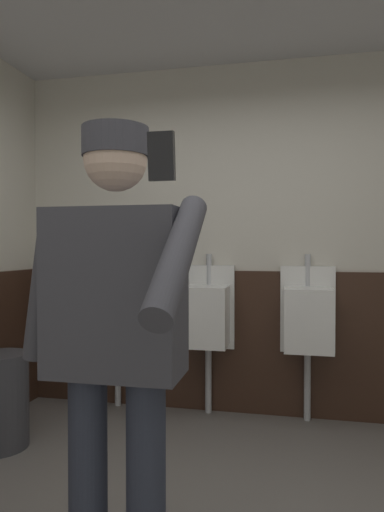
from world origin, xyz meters
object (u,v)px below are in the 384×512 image
(urinal_left, at_px, (114,312))
(urinal_middle, at_px, (206,315))
(urinal_right, at_px, (308,318))
(person, at_px, (115,325))
(cell_phone, at_px, (162,156))
(trash_bin, at_px, (1,401))

(urinal_left, relative_size, urinal_middle, 1.00)
(urinal_right, height_order, person, person)
(urinal_right, xyz_separation_m, cell_phone, (-0.42, -2.37, 0.72))
(urinal_right, bearing_deg, trash_bin, -157.67)
(urinal_right, bearing_deg, urinal_left, 180.00)
(urinal_right, distance_m, cell_phone, 2.52)
(urinal_middle, xyz_separation_m, urinal_right, (0.75, 0.00, 0.00))
(urinal_left, relative_size, urinal_right, 1.00)
(urinal_left, xyz_separation_m, cell_phone, (1.08, -2.37, 0.72))
(urinal_left, xyz_separation_m, person, (0.76, -1.87, 0.24))
(trash_bin, bearing_deg, urinal_middle, 33.71)
(person, distance_m, trash_bin, 1.77)
(urinal_left, distance_m, urinal_middle, 0.75)
(urinal_left, distance_m, cell_phone, 2.71)
(person, bearing_deg, cell_phone, -57.93)
(trash_bin, bearing_deg, urinal_right, 22.33)
(person, bearing_deg, urinal_middle, 90.46)
(cell_phone, bearing_deg, person, 121.57)
(urinal_middle, distance_m, urinal_right, 0.75)
(trash_bin, bearing_deg, person, -41.33)
(urinal_right, distance_m, person, 2.02)
(trash_bin, bearing_deg, cell_phone, -45.76)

